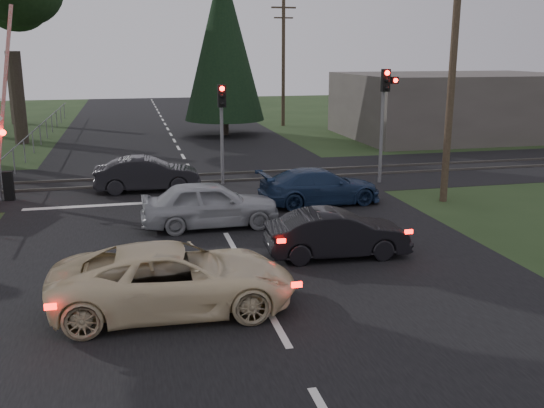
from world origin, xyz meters
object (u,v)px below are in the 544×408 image
object	(u,v)px
utility_pole_near	(452,71)
dark_car_far	(147,174)
traffic_signal_center	(222,117)
traffic_signal_right	(385,104)
blue_sedan	(320,187)
cream_coupe	(175,279)
utility_pole_mid	(283,61)
crossing_signal	(0,146)
utility_pole_far	(228,57)
dark_hatchback	(337,234)
silver_car	(210,204)

from	to	relation	value
utility_pole_near	dark_car_far	bearing A→B (deg)	158.20
traffic_signal_center	dark_car_far	world-z (taller)	traffic_signal_center
traffic_signal_right	traffic_signal_center	world-z (taller)	traffic_signal_right
traffic_signal_right	blue_sedan	distance (m)	5.34
blue_sedan	cream_coupe	bearing A→B (deg)	140.47
utility_pole_mid	traffic_signal_right	bearing A→B (deg)	-92.66
blue_sedan	crossing_signal	bearing A→B (deg)	70.24
utility_pole_far	dark_hatchback	distance (m)	54.48
dark_hatchback	silver_car	size ratio (longest dim) A/B	0.89
traffic_signal_right	crossing_signal	bearing A→B (deg)	178.79
dark_hatchback	dark_car_far	world-z (taller)	dark_car_far
cream_coupe	blue_sedan	world-z (taller)	cream_coupe
crossing_signal	cream_coupe	size ratio (longest dim) A/B	1.35
cream_coupe	utility_pole_mid	bearing A→B (deg)	-16.42
crossing_signal	utility_pole_far	xyz separation A→B (m)	(15.77, 45.21, 2.67)
dark_car_far	traffic_signal_right	bearing A→B (deg)	-93.67
traffic_signal_center	silver_car	size ratio (longest dim) A/B	0.95
cream_coupe	utility_pole_far	bearing A→B (deg)	-8.57
blue_sedan	dark_car_far	bearing A→B (deg)	54.97
utility_pole_far	dark_car_far	size ratio (longest dim) A/B	2.21
cream_coupe	silver_car	bearing A→B (deg)	-12.57
utility_pole_far	utility_pole_mid	bearing A→B (deg)	-90.00
traffic_signal_center	dark_car_far	bearing A→B (deg)	-171.85
traffic_signal_center	utility_pole_mid	bearing A→B (deg)	68.79
traffic_signal_center	blue_sedan	bearing A→B (deg)	-54.34
traffic_signal_center	utility_pole_near	distance (m)	9.05
utility_pole_far	dark_car_far	distance (m)	46.18
dark_hatchback	blue_sedan	size ratio (longest dim) A/B	0.86
cream_coupe	dark_hatchback	bearing A→B (deg)	-58.85
blue_sedan	traffic_signal_right	bearing A→B (deg)	-56.11
traffic_signal_right	dark_hatchback	world-z (taller)	traffic_signal_right
dark_hatchback	dark_car_far	size ratio (longest dim) A/B	0.94
dark_car_far	crossing_signal	bearing A→B (deg)	95.80
utility_pole_mid	dark_hatchback	bearing A→B (deg)	-101.52
cream_coupe	dark_car_far	xyz separation A→B (m)	(-0.16, 11.77, -0.04)
utility_pole_far	cream_coupe	xyz separation A→B (m)	(-10.43, -56.53, -4.01)
crossing_signal	traffic_signal_center	size ratio (longest dim) A/B	1.70
blue_sedan	dark_hatchback	bearing A→B (deg)	162.91
utility_pole_mid	blue_sedan	bearing A→B (deg)	-101.14
crossing_signal	utility_pole_near	size ratio (longest dim) A/B	0.77
utility_pole_mid	dark_hatchback	world-z (taller)	utility_pole_mid
cream_coupe	blue_sedan	distance (m)	10.04
traffic_signal_center	blue_sedan	xyz separation A→B (m)	(2.90, -4.04, -2.16)
utility_pole_near	dark_hatchback	world-z (taller)	utility_pole_near
dark_hatchback	crossing_signal	bearing A→B (deg)	51.16
utility_pole_near	cream_coupe	distance (m)	13.48
utility_pole_mid	silver_car	distance (m)	27.16
silver_car	dark_car_far	size ratio (longest dim) A/B	1.05
utility_pole_near	utility_pole_far	size ratio (longest dim) A/B	1.00
utility_pole_mid	cream_coupe	world-z (taller)	utility_pole_mid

